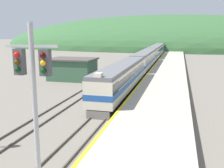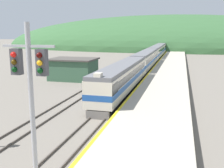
{
  "view_description": "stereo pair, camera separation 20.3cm",
  "coord_description": "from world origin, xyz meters",
  "px_view_note": "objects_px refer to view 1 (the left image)",
  "views": [
    {
      "loc": [
        6.92,
        -6.81,
        7.79
      ],
      "look_at": [
        0.0,
        20.04,
        2.29
      ],
      "focal_mm": 42.0,
      "sensor_mm": 36.0,
      "label": 1
    },
    {
      "loc": [
        7.11,
        -6.76,
        7.79
      ],
      "look_at": [
        0.0,
        20.04,
        2.29
      ],
      "focal_mm": 42.0,
      "sensor_mm": 36.0,
      "label": 2
    }
  ],
  "objects_px": {
    "express_train_lead_car": "(122,78)",
    "carriage_fourth": "(161,47)",
    "signal_mast_main": "(34,95)",
    "carriage_second": "(145,60)",
    "carriage_third": "(156,52)"
  },
  "relations": [
    {
      "from": "carriage_fourth",
      "to": "signal_mast_main",
      "type": "relative_size",
      "value": 2.82
    },
    {
      "from": "carriage_second",
      "to": "carriage_fourth",
      "type": "height_order",
      "value": "same"
    },
    {
      "from": "carriage_second",
      "to": "carriage_third",
      "type": "relative_size",
      "value": 1.0
    },
    {
      "from": "carriage_third",
      "to": "carriage_fourth",
      "type": "relative_size",
      "value": 1.0
    },
    {
      "from": "signal_mast_main",
      "to": "express_train_lead_car",
      "type": "bearing_deg",
      "value": 93.66
    },
    {
      "from": "carriage_second",
      "to": "signal_mast_main",
      "type": "bearing_deg",
      "value": -88.18
    },
    {
      "from": "express_train_lead_car",
      "to": "carriage_second",
      "type": "bearing_deg",
      "value": 90.0
    },
    {
      "from": "express_train_lead_car",
      "to": "carriage_third",
      "type": "xyz_separation_m",
      "value": [
        0.0,
        47.0,
        -0.01
      ]
    },
    {
      "from": "carriage_second",
      "to": "carriage_third",
      "type": "height_order",
      "value": "same"
    },
    {
      "from": "carriage_second",
      "to": "carriage_third",
      "type": "bearing_deg",
      "value": 90.0
    },
    {
      "from": "carriage_third",
      "to": "carriage_fourth",
      "type": "xyz_separation_m",
      "value": [
        0.0,
        23.89,
        0.0
      ]
    },
    {
      "from": "express_train_lead_car",
      "to": "carriage_fourth",
      "type": "distance_m",
      "value": 70.89
    },
    {
      "from": "carriage_fourth",
      "to": "signal_mast_main",
      "type": "xyz_separation_m",
      "value": [
        1.47,
        -93.84,
        3.26
      ]
    },
    {
      "from": "carriage_third",
      "to": "signal_mast_main",
      "type": "relative_size",
      "value": 2.82
    },
    {
      "from": "express_train_lead_car",
      "to": "carriage_second",
      "type": "relative_size",
      "value": 0.91
    }
  ]
}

